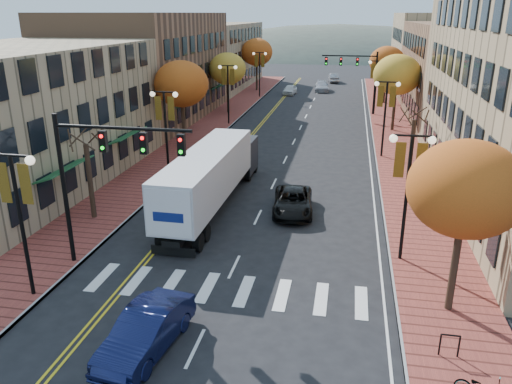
% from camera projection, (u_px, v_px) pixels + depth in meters
% --- Properties ---
extents(ground, '(200.00, 200.00, 0.00)m').
position_uv_depth(ground, '(211.00, 316.00, 19.14)').
color(ground, black).
rests_on(ground, ground).
extents(sidewalk_left, '(4.00, 85.00, 0.15)m').
position_uv_depth(sidewalk_left, '(211.00, 126.00, 50.74)').
color(sidewalk_left, brown).
rests_on(sidewalk_left, ground).
extents(sidewalk_right, '(4.00, 85.00, 0.15)m').
position_uv_depth(sidewalk_right, '(393.00, 134.00, 47.62)').
color(sidewalk_right, brown).
rests_on(sidewalk_right, ground).
extents(building_left_near, '(12.00, 22.00, 9.00)m').
position_uv_depth(building_left_near, '(11.00, 118.00, 32.60)').
color(building_left_near, '#9E8966').
rests_on(building_left_near, ground).
extents(building_left_mid, '(12.00, 24.00, 11.00)m').
position_uv_depth(building_left_mid, '(146.00, 67.00, 53.53)').
color(building_left_mid, brown).
rests_on(building_left_mid, ground).
extents(building_left_far, '(12.00, 26.00, 9.50)m').
position_uv_depth(building_left_far, '(209.00, 56.00, 76.91)').
color(building_left_far, '#9E8966').
rests_on(building_left_far, ground).
extents(building_right_mid, '(15.00, 24.00, 10.00)m').
position_uv_depth(building_right_mid, '(483.00, 72.00, 53.09)').
color(building_right_mid, brown).
rests_on(building_right_mid, ground).
extents(building_right_far, '(15.00, 20.00, 11.00)m').
position_uv_depth(building_right_far, '(448.00, 52.00, 73.27)').
color(building_right_far, '#9E8966').
rests_on(building_right_far, ground).
extents(tree_left_a, '(0.28, 0.28, 4.20)m').
position_uv_depth(tree_left_a, '(90.00, 181.00, 27.34)').
color(tree_left_a, '#382619').
rests_on(tree_left_a, sidewalk_left).
extents(tree_left_b, '(4.48, 4.48, 7.21)m').
position_uv_depth(tree_left_b, '(181.00, 84.00, 41.06)').
color(tree_left_b, '#382619').
rests_on(tree_left_b, sidewalk_left).
extents(tree_left_c, '(4.16, 4.16, 6.69)m').
position_uv_depth(tree_left_c, '(227.00, 69.00, 55.99)').
color(tree_left_c, '#382619').
rests_on(tree_left_c, sidewalk_left).
extents(tree_left_d, '(4.61, 4.61, 7.42)m').
position_uv_depth(tree_left_d, '(257.00, 52.00, 72.45)').
color(tree_left_d, '#382619').
rests_on(tree_left_d, sidewalk_left).
extents(tree_right_a, '(4.16, 4.16, 6.69)m').
position_uv_depth(tree_right_a, '(466.00, 189.00, 17.72)').
color(tree_right_a, '#382619').
rests_on(tree_right_a, sidewalk_right).
extents(tree_right_b, '(0.28, 0.28, 4.20)m').
position_uv_depth(tree_right_b, '(411.00, 151.00, 33.47)').
color(tree_right_b, '#382619').
rests_on(tree_right_b, sidewalk_right).
extents(tree_right_c, '(4.48, 4.48, 7.21)m').
position_uv_depth(tree_right_c, '(397.00, 75.00, 47.19)').
color(tree_right_c, '#382619').
rests_on(tree_right_c, sidewalk_right).
extents(tree_right_d, '(4.35, 4.35, 7.00)m').
position_uv_depth(tree_right_d, '(387.00, 61.00, 62.04)').
color(tree_right_d, '#382619').
rests_on(tree_right_d, sidewalk_right).
extents(lamp_left_a, '(1.96, 0.36, 6.05)m').
position_uv_depth(lamp_left_a, '(17.00, 199.00, 18.99)').
color(lamp_left_a, black).
rests_on(lamp_left_a, ground).
extents(lamp_left_b, '(1.96, 0.36, 6.05)m').
position_uv_depth(lamp_left_b, '(165.00, 117.00, 33.79)').
color(lamp_left_b, black).
rests_on(lamp_left_b, ground).
extents(lamp_left_c, '(1.96, 0.36, 6.05)m').
position_uv_depth(lamp_left_c, '(228.00, 83.00, 50.44)').
color(lamp_left_c, black).
rests_on(lamp_left_c, ground).
extents(lamp_left_d, '(1.96, 0.36, 6.05)m').
position_uv_depth(lamp_left_d, '(260.00, 66.00, 67.09)').
color(lamp_left_d, black).
rests_on(lamp_left_d, ground).
extents(lamp_right_a, '(1.96, 0.36, 6.05)m').
position_uv_depth(lamp_right_a, '(409.00, 174.00, 21.94)').
color(lamp_right_a, black).
rests_on(lamp_right_a, ground).
extents(lamp_right_b, '(1.96, 0.36, 6.05)m').
position_uv_depth(lamp_right_b, '(386.00, 104.00, 38.59)').
color(lamp_right_b, black).
rests_on(lamp_right_b, ground).
extents(lamp_right_c, '(1.96, 0.36, 6.05)m').
position_uv_depth(lamp_right_c, '(377.00, 77.00, 55.23)').
color(lamp_right_c, black).
rests_on(lamp_right_c, ground).
extents(traffic_mast_near, '(6.10, 0.35, 7.00)m').
position_uv_depth(traffic_mast_near, '(102.00, 164.00, 21.20)').
color(traffic_mast_near, black).
rests_on(traffic_mast_near, ground).
extents(traffic_mast_far, '(6.10, 0.34, 7.00)m').
position_uv_depth(traffic_mast_far, '(358.00, 71.00, 55.37)').
color(traffic_mast_far, black).
rests_on(traffic_mast_far, ground).
extents(semi_truck, '(2.66, 14.73, 3.67)m').
position_uv_depth(semi_truck, '(213.00, 172.00, 29.32)').
color(semi_truck, black).
rests_on(semi_truck, ground).
extents(navy_sedan, '(2.21, 4.76, 1.51)m').
position_uv_depth(navy_sedan, '(146.00, 331.00, 16.96)').
color(navy_sedan, '#0D1134').
rests_on(navy_sedan, ground).
extents(black_suv, '(2.65, 4.98, 1.33)m').
position_uv_depth(black_suv, '(293.00, 202.00, 28.87)').
color(black_suv, black).
rests_on(black_suv, ground).
extents(car_far_white, '(1.87, 4.04, 1.34)m').
position_uv_depth(car_far_white, '(290.00, 90.00, 70.97)').
color(car_far_white, silver).
rests_on(car_far_white, ground).
extents(car_far_silver, '(2.31, 5.06, 1.43)m').
position_uv_depth(car_far_silver, '(322.00, 86.00, 74.02)').
color(car_far_silver, '#A8A8B0').
rests_on(car_far_silver, ground).
extents(car_far_oncoming, '(2.06, 4.44, 1.41)m').
position_uv_depth(car_far_oncoming, '(334.00, 78.00, 83.51)').
color(car_far_oncoming, '#929299').
rests_on(car_far_oncoming, ground).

